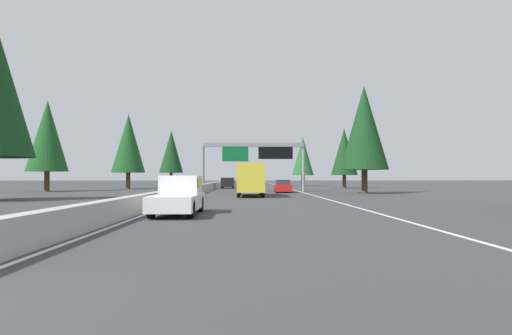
{
  "coord_description": "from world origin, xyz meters",
  "views": [
    {
      "loc": [
        -5.6,
        -5.11,
        1.79
      ],
      "look_at": [
        57.3,
        -6.36,
        3.16
      ],
      "focal_mm": 30.7,
      "sensor_mm": 36.0,
      "label": 1
    }
  ],
  "objects_px": {
    "conifer_right_far": "(303,156)",
    "sedan_near_center": "(250,183)",
    "pickup_far_center": "(179,195)",
    "sign_gantry_overhead": "(255,153)",
    "box_truck_near_right": "(251,179)",
    "bus_distant_b": "(249,177)",
    "conifer_left_far": "(171,152)",
    "conifer_left_near": "(47,136)",
    "conifer_right_mid": "(344,152)",
    "conifer_left_mid": "(128,143)",
    "sedan_mid_right": "(283,187)",
    "conifer_right_near": "(364,128)",
    "minivan_mid_left": "(228,182)",
    "sedan_distant_a": "(261,181)"
  },
  "relations": [
    {
      "from": "conifer_right_far",
      "to": "sedan_near_center",
      "type": "bearing_deg",
      "value": 109.32
    },
    {
      "from": "pickup_far_center",
      "to": "sign_gantry_overhead",
      "type": "bearing_deg",
      "value": -7.47
    },
    {
      "from": "pickup_far_center",
      "to": "box_truck_near_right",
      "type": "xyz_separation_m",
      "value": [
        19.58,
        -3.61,
        0.7
      ]
    },
    {
      "from": "bus_distant_b",
      "to": "conifer_left_far",
      "type": "bearing_deg",
      "value": 149.46
    },
    {
      "from": "conifer_right_far",
      "to": "conifer_left_near",
      "type": "distance_m",
      "value": 48.52
    },
    {
      "from": "conifer_right_mid",
      "to": "conifer_left_mid",
      "type": "bearing_deg",
      "value": 96.95
    },
    {
      "from": "box_truck_near_right",
      "to": "conifer_left_mid",
      "type": "bearing_deg",
      "value": 36.25
    },
    {
      "from": "conifer_right_mid",
      "to": "conifer_left_far",
      "type": "relative_size",
      "value": 0.75
    },
    {
      "from": "bus_distant_b",
      "to": "conifer_left_mid",
      "type": "xyz_separation_m",
      "value": [
        -69.09,
        18.27,
        5.09
      ]
    },
    {
      "from": "conifer_left_mid",
      "to": "sedan_mid_right",
      "type": "bearing_deg",
      "value": -124.61
    },
    {
      "from": "sedan_near_center",
      "to": "box_truck_near_right",
      "type": "relative_size",
      "value": 0.52
    },
    {
      "from": "conifer_right_near",
      "to": "conifer_right_far",
      "type": "bearing_deg",
      "value": 2.43
    },
    {
      "from": "minivan_mid_left",
      "to": "conifer_right_far",
      "type": "relative_size",
      "value": 0.51
    },
    {
      "from": "box_truck_near_right",
      "to": "conifer_right_mid",
      "type": "distance_m",
      "value": 32.72
    },
    {
      "from": "sedan_near_center",
      "to": "conifer_right_far",
      "type": "distance_m",
      "value": 12.44
    },
    {
      "from": "sedan_mid_right",
      "to": "conifer_right_mid",
      "type": "xyz_separation_m",
      "value": [
        19.12,
        -11.41,
        5.12
      ]
    },
    {
      "from": "conifer_right_mid",
      "to": "sign_gantry_overhead",
      "type": "bearing_deg",
      "value": 137.7
    },
    {
      "from": "conifer_right_mid",
      "to": "box_truck_near_right",
      "type": "bearing_deg",
      "value": 152.09
    },
    {
      "from": "conifer_right_far",
      "to": "conifer_left_mid",
      "type": "bearing_deg",
      "value": 126.99
    },
    {
      "from": "sedan_near_center",
      "to": "conifer_right_mid",
      "type": "height_order",
      "value": "conifer_right_mid"
    },
    {
      "from": "bus_distant_b",
      "to": "conifer_right_mid",
      "type": "distance_m",
      "value": 66.87
    },
    {
      "from": "conifer_right_far",
      "to": "conifer_left_far",
      "type": "distance_m",
      "value": 33.25
    },
    {
      "from": "conifer_right_near",
      "to": "conifer_left_mid",
      "type": "relative_size",
      "value": 1.05
    },
    {
      "from": "conifer_right_near",
      "to": "conifer_left_near",
      "type": "relative_size",
      "value": 1.04
    },
    {
      "from": "sedan_mid_right",
      "to": "minivan_mid_left",
      "type": "distance_m",
      "value": 20.44
    },
    {
      "from": "pickup_far_center",
      "to": "conifer_right_far",
      "type": "height_order",
      "value": "conifer_right_far"
    },
    {
      "from": "sedan_near_center",
      "to": "sedan_mid_right",
      "type": "bearing_deg",
      "value": -173.79
    },
    {
      "from": "minivan_mid_left",
      "to": "sedan_mid_right",
      "type": "bearing_deg",
      "value": -159.45
    },
    {
      "from": "sedan_near_center",
      "to": "conifer_left_far",
      "type": "distance_m",
      "value": 27.95
    },
    {
      "from": "sign_gantry_overhead",
      "to": "box_truck_near_right",
      "type": "height_order",
      "value": "sign_gantry_overhead"
    },
    {
      "from": "minivan_mid_left",
      "to": "conifer_left_near",
      "type": "distance_m",
      "value": 27.02
    },
    {
      "from": "sedan_near_center",
      "to": "conifer_left_near",
      "type": "relative_size",
      "value": 0.39
    },
    {
      "from": "conifer_right_near",
      "to": "conifer_left_far",
      "type": "xyz_separation_m",
      "value": [
        55.78,
        30.74,
        0.57
      ]
    },
    {
      "from": "bus_distant_b",
      "to": "conifer_left_mid",
      "type": "distance_m",
      "value": 71.65
    },
    {
      "from": "conifer_right_far",
      "to": "sign_gantry_overhead",
      "type": "bearing_deg",
      "value": 163.19
    },
    {
      "from": "sedan_mid_right",
      "to": "sedan_near_center",
      "type": "xyz_separation_m",
      "value": [
        33.08,
        3.6,
        0.0
      ]
    },
    {
      "from": "conifer_right_near",
      "to": "conifer_left_near",
      "type": "height_order",
      "value": "conifer_right_near"
    },
    {
      "from": "conifer_left_near",
      "to": "box_truck_near_right",
      "type": "bearing_deg",
      "value": -118.68
    },
    {
      "from": "bus_distant_b",
      "to": "conifer_left_far",
      "type": "relative_size",
      "value": 0.9
    },
    {
      "from": "bus_distant_b",
      "to": "sedan_near_center",
      "type": "bearing_deg",
      "value": 179.97
    },
    {
      "from": "sedan_near_center",
      "to": "conifer_right_near",
      "type": "distance_m",
      "value": 38.59
    },
    {
      "from": "sign_gantry_overhead",
      "to": "bus_distant_b",
      "type": "xyz_separation_m",
      "value": [
        81.05,
        0.41,
        -3.05
      ]
    },
    {
      "from": "bus_distant_b",
      "to": "conifer_left_near",
      "type": "relative_size",
      "value": 1.02
    },
    {
      "from": "conifer_right_near",
      "to": "sedan_distant_a",
      "type": "bearing_deg",
      "value": 6.43
    },
    {
      "from": "conifer_left_mid",
      "to": "conifer_right_far",
      "type": "bearing_deg",
      "value": -53.01
    },
    {
      "from": "sedan_mid_right",
      "to": "conifer_left_mid",
      "type": "height_order",
      "value": "conifer_left_mid"
    },
    {
      "from": "conifer_right_mid",
      "to": "conifer_left_mid",
      "type": "distance_m",
      "value": 33.51
    },
    {
      "from": "pickup_far_center",
      "to": "bus_distant_b",
      "type": "distance_m",
      "value": 113.36
    },
    {
      "from": "conifer_left_near",
      "to": "conifer_left_mid",
      "type": "xyz_separation_m",
      "value": [
        10.9,
        -7.04,
        -0.08
      ]
    },
    {
      "from": "bus_distant_b",
      "to": "conifer_left_far",
      "type": "distance_m",
      "value": 36.83
    }
  ]
}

